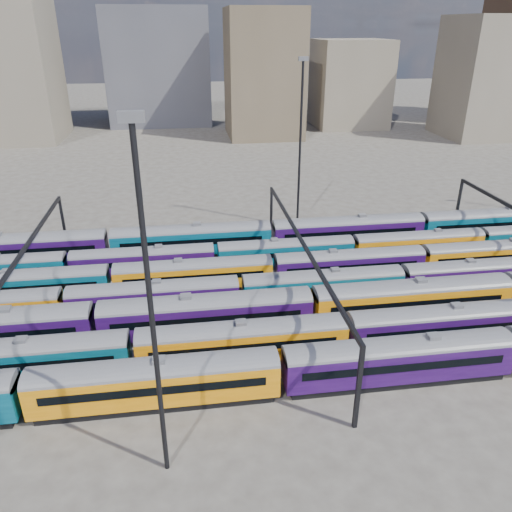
{
  "coord_description": "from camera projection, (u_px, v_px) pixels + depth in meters",
  "views": [
    {
      "loc": [
        -2.34,
        -49.44,
        29.7
      ],
      "look_at": [
        5.86,
        7.31,
        3.0
      ],
      "focal_mm": 35.0,
      "sensor_mm": 36.0,
      "label": 1
    }
  ],
  "objects": [
    {
      "name": "rake_2",
      "position": [
        207.0,
        311.0,
        51.36
      ],
      "size": [
        110.91,
        3.25,
        5.48
      ],
      "color": "black",
      "rests_on": "ground"
    },
    {
      "name": "rake_6",
      "position": [
        109.0,
        242.0,
        67.71
      ],
      "size": [
        134.09,
        3.27,
        5.52
      ],
      "color": "black",
      "rests_on": "ground"
    },
    {
      "name": "rake_4",
      "position": [
        273.0,
        266.0,
        61.62
      ],
      "size": [
        116.66,
        2.85,
        4.78
      ],
      "color": "black",
      "rests_on": "ground"
    },
    {
      "name": "gantry_1",
      "position": [
        20.0,
        267.0,
        51.74
      ],
      "size": [
        0.35,
        40.35,
        8.03
      ],
      "color": "black",
      "rests_on": "ground"
    },
    {
      "name": "ground",
      "position": [
        215.0,
        309.0,
        57.2
      ],
      "size": [
        500.0,
        500.0,
        0.0
      ],
      "primitive_type": "plane",
      "color": "#444039",
      "rests_on": "ground"
    },
    {
      "name": "mast_3",
      "position": [
        300.0,
        140.0,
        74.78
      ],
      "size": [
        1.4,
        0.5,
        25.6
      ],
      "color": "black",
      "rests_on": "ground"
    },
    {
      "name": "rake_1",
      "position": [
        347.0,
        329.0,
        48.71
      ],
      "size": [
        122.7,
        2.99,
        5.04
      ],
      "color": "black",
      "rests_on": "ground"
    },
    {
      "name": "mast_2",
      "position": [
        150.0,
        304.0,
        30.91
      ],
      "size": [
        1.4,
        0.5,
        25.6
      ],
      "color": "black",
      "rests_on": "ground"
    },
    {
      "name": "rake_0",
      "position": [
        281.0,
        367.0,
        43.2
      ],
      "size": [
        127.91,
        3.12,
        5.26
      ],
      "color": "black",
      "rests_on": "ground"
    },
    {
      "name": "rake_5",
      "position": [
        286.0,
        250.0,
        66.49
      ],
      "size": [
        92.81,
        2.72,
        4.57
      ],
      "color": "black",
      "rests_on": "ground"
    },
    {
      "name": "gantry_2",
      "position": [
        302.0,
        250.0,
        55.63
      ],
      "size": [
        0.35,
        40.35,
        8.03
      ],
      "color": "black",
      "rests_on": "ground"
    },
    {
      "name": "rake_3",
      "position": [
        64.0,
        301.0,
        54.04
      ],
      "size": [
        115.13,
        2.81,
        4.72
      ],
      "color": "black",
      "rests_on": "ground"
    }
  ]
}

